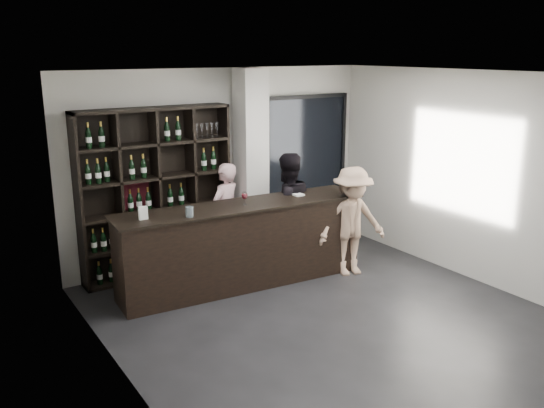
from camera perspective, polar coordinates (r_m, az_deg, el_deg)
floor at (r=7.11m, az=6.02°, el=-11.43°), size 5.00×5.50×0.01m
wine_shelf at (r=8.26m, az=-11.38°, el=1.06°), size 2.20×0.35×2.40m
structural_column at (r=8.76m, az=-2.08°, el=3.83°), size 0.40×0.40×2.90m
glass_panel at (r=9.61m, az=3.41°, el=4.50°), size 1.60×0.08×2.10m
tasting_counter at (r=7.87m, az=-2.92°, el=-4.07°), size 3.49×0.72×1.15m
taster_pink at (r=8.62m, az=-4.65°, el=-1.01°), size 0.67×0.57×1.55m
taster_black at (r=8.52m, az=1.47°, el=-0.61°), size 0.88×0.71×1.71m
customer at (r=8.27m, az=7.90°, el=-1.72°), size 1.13×0.81×1.58m
wine_glass at (r=7.64m, az=-2.73°, el=0.63°), size 0.11×0.11×0.20m
spit_cup at (r=7.17m, az=-8.19°, el=-0.77°), size 0.13×0.13×0.13m
napkin_stack at (r=8.17m, az=2.64°, el=0.92°), size 0.13×0.13×0.02m
card_stand at (r=7.17m, az=-12.66°, el=-0.88°), size 0.11×0.06×0.16m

